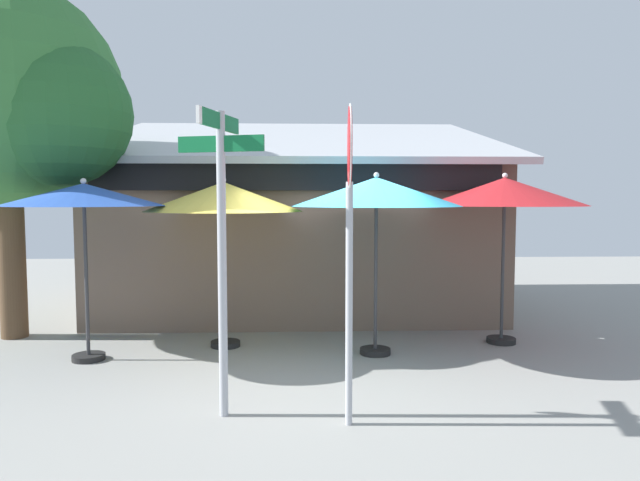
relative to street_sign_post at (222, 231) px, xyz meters
name	(u,v)px	position (x,y,z in m)	size (l,w,h in m)	color
ground_plane	(334,375)	(1.23, 1.47, -1.95)	(28.00, 28.00, 0.10)	gray
cafe_building	(298,230)	(0.76, 6.18, -0.34)	(7.78, 5.67, 4.09)	#705B4C
street_sign_post	(222,231)	(0.00, 0.00, 0.00)	(0.88, 0.94, 3.08)	#A8AAB2
stop_sign	(349,203)	(1.26, -0.28, 0.29)	(0.07, 0.80, 3.12)	#A8AAB2
patio_umbrella_royal_blue_left	(84,197)	(-2.12, 2.11, 0.35)	(2.16, 2.16, 2.49)	black
patio_umbrella_mustard_center	(224,198)	(-0.33, 2.76, 0.33)	(2.33, 2.33, 2.53)	black
patio_umbrella_teal_right	(376,193)	(1.86, 2.26, 0.40)	(2.39, 2.39, 2.59)	black
patio_umbrella_crimson_far_right	(505,193)	(3.88, 2.81, 0.41)	(2.40, 2.40, 2.60)	black
shade_tree	(15,99)	(-3.60, 3.39, 1.85)	(3.82, 3.53, 5.60)	brown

